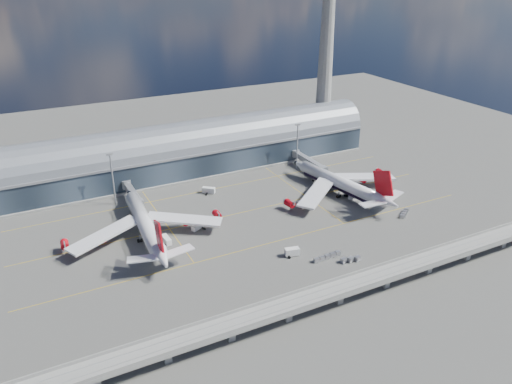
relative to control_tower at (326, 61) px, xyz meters
name	(u,v)px	position (x,y,z in m)	size (l,w,h in m)	color
ground	(263,231)	(-85.00, -83.00, -51.64)	(500.00, 500.00, 0.00)	#474744
taxi_lines	(241,210)	(-85.00, -60.89, -51.63)	(200.00, 80.12, 0.01)	gold
terminal	(196,150)	(-85.00, -5.01, -40.30)	(200.00, 30.00, 28.00)	#1C252F
control_tower	(326,61)	(0.00, 0.00, 0.00)	(19.00, 19.00, 103.00)	gray
guideway	(340,289)	(-85.00, -138.00, -46.34)	(220.00, 8.50, 7.20)	gray
floodlight_mast_left	(113,178)	(-135.00, -28.00, -38.00)	(3.00, 0.70, 25.70)	gray
floodlight_mast_right	(297,145)	(-35.00, -28.00, -38.00)	(3.00, 0.70, 25.70)	gray
airliner_left	(146,225)	(-130.90, -66.33, -45.52)	(66.83, 70.21, 21.39)	white
airliner_right	(341,184)	(-33.56, -67.20, -45.95)	(65.95, 69.00, 21.95)	white
jet_bridge_left	(132,193)	(-127.27, -29.88, -46.46)	(4.40, 28.00, 7.25)	gray
jet_bridge_right	(308,160)	(-30.36, -31.82, -46.46)	(4.40, 32.00, 7.25)	gray
service_truck_0	(167,240)	(-124.67, -73.75, -50.21)	(2.59, 6.73, 2.75)	silver
service_truck_1	(292,252)	(-83.93, -105.32, -50.00)	(6.03, 3.72, 3.25)	silver
service_truck_2	(198,226)	(-108.90, -68.55, -50.31)	(7.15, 5.01, 2.54)	silver
service_truck_3	(351,195)	(-31.08, -72.61, -50.10)	(5.76, 6.34, 3.01)	silver
service_truck_4	(302,205)	(-58.35, -71.08, -50.30)	(2.38, 4.63, 2.66)	silver
service_truck_5	(209,190)	(-91.06, -36.51, -50.08)	(6.45, 5.80, 3.05)	silver
cargo_train_0	(351,259)	(-66.17, -119.28, -50.67)	(8.41, 3.78, 1.84)	gray
cargo_train_1	(327,257)	(-72.91, -113.41, -50.76)	(12.76, 2.07, 1.69)	gray
cargo_train_2	(404,213)	(-20.76, -98.69, -50.81)	(8.73, 6.56, 1.59)	gray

